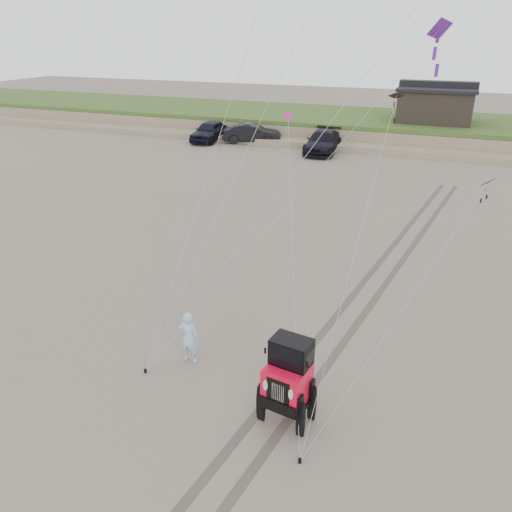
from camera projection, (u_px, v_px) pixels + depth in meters
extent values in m
plane|color=#6B6054|center=(255.00, 392.00, 13.52)|extent=(160.00, 160.00, 0.00)
cube|color=#7A6B54|center=(409.00, 130.00, 45.40)|extent=(160.00, 12.00, 1.40)
cube|color=#2D4719|center=(411.00, 120.00, 45.05)|extent=(160.00, 12.00, 0.35)
cube|color=#7A6B54|center=(400.00, 149.00, 40.08)|extent=(160.00, 3.50, 0.50)
cube|color=black|center=(436.00, 106.00, 42.92)|extent=(6.00, 5.00, 2.60)
cube|color=black|center=(438.00, 89.00, 42.33)|extent=(6.40, 5.40, 0.25)
cube|color=black|center=(439.00, 84.00, 42.18)|extent=(6.40, 1.20, 0.50)
imported|color=black|center=(209.00, 131.00, 43.89)|extent=(2.25, 5.15, 1.73)
imported|color=black|center=(252.00, 133.00, 43.17)|extent=(5.25, 3.02, 1.63)
imported|color=black|center=(323.00, 142.00, 39.83)|extent=(2.79, 5.97, 1.69)
imported|color=#94C1E5|center=(189.00, 337.00, 14.47)|extent=(0.63, 0.44, 1.64)
cube|color=#52167E|center=(440.00, 29.00, 18.54)|extent=(0.86, 1.13, 0.78)
cube|color=#B61674|center=(288.00, 116.00, 18.97)|extent=(0.45, 0.30, 0.21)
cube|color=black|center=(488.00, 182.00, 14.21)|extent=(0.38, 0.46, 0.20)
cube|color=black|center=(397.00, 96.00, 13.32)|extent=(0.41, 0.46, 0.22)
cylinder|color=black|center=(145.00, 371.00, 14.26)|extent=(0.08, 0.08, 0.12)
cylinder|color=black|center=(300.00, 461.00, 11.28)|extent=(0.08, 0.08, 0.12)
cube|color=#4C443D|center=(367.00, 278.00, 19.75)|extent=(4.42, 29.74, 0.01)
cube|color=#4C443D|center=(388.00, 281.00, 19.48)|extent=(4.42, 29.74, 0.01)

